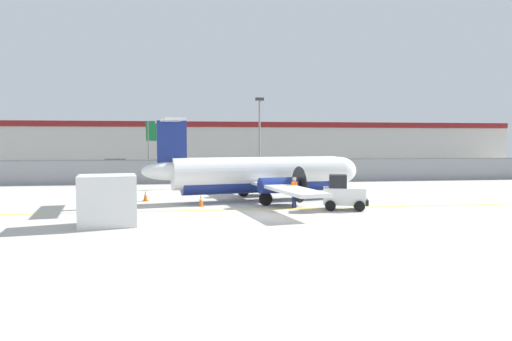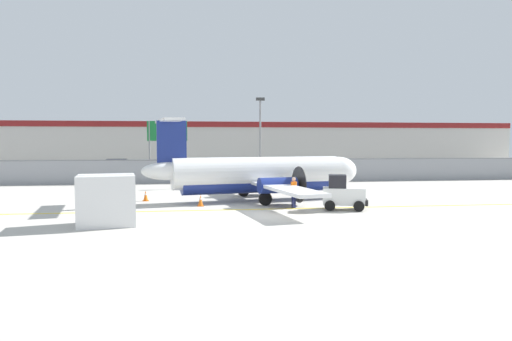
{
  "view_description": "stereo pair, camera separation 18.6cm",
  "coord_description": "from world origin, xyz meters",
  "px_view_note": "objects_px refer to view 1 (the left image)",
  "views": [
    {
      "loc": [
        -3.88,
        -22.12,
        3.67
      ],
      "look_at": [
        0.13,
        6.6,
        1.8
      ],
      "focal_mm": 32.0,
      "sensor_mm": 36.0,
      "label": 1
    },
    {
      "loc": [
        -3.7,
        -22.15,
        3.67
      ],
      "look_at": [
        0.13,
        6.6,
        1.8
      ],
      "focal_mm": 32.0,
      "sensor_mm": 36.0,
      "label": 2
    }
  ],
  "objects_px": {
    "parked_car_2": "(253,165)",
    "parked_car_3": "(358,167)",
    "traffic_cone_near_left": "(146,196)",
    "parked_car_1": "(199,168)",
    "parked_car_0": "(116,166)",
    "baggage_tug": "(343,194)",
    "cargo_container": "(107,200)",
    "traffic_cone_far_left": "(269,192)",
    "ground_crew_worker": "(294,191)",
    "highway_sign": "(166,136)",
    "traffic_cone_near_right": "(353,192)",
    "commuter_airplane": "(262,175)",
    "apron_light_pole": "(260,134)",
    "traffic_cone_far_right": "(201,201)"
  },
  "relations": [
    {
      "from": "parked_car_2",
      "to": "parked_car_3",
      "type": "bearing_deg",
      "value": -28.86
    },
    {
      "from": "traffic_cone_near_left",
      "to": "parked_car_1",
      "type": "distance_m",
      "value": 18.52
    },
    {
      "from": "parked_car_0",
      "to": "baggage_tug",
      "type": "bearing_deg",
      "value": -65.33
    },
    {
      "from": "cargo_container",
      "to": "traffic_cone_far_left",
      "type": "relative_size",
      "value": 4.2
    },
    {
      "from": "parked_car_2",
      "to": "cargo_container",
      "type": "bearing_deg",
      "value": -112.73
    },
    {
      "from": "ground_crew_worker",
      "to": "highway_sign",
      "type": "height_order",
      "value": "highway_sign"
    },
    {
      "from": "traffic_cone_near_right",
      "to": "traffic_cone_far_left",
      "type": "distance_m",
      "value": 5.62
    },
    {
      "from": "traffic_cone_far_left",
      "to": "parked_car_2",
      "type": "xyz_separation_m",
      "value": [
        1.97,
        22.32,
        0.58
      ]
    },
    {
      "from": "traffic_cone_near_right",
      "to": "parked_car_0",
      "type": "xyz_separation_m",
      "value": [
        -18.97,
        23.56,
        0.58
      ]
    },
    {
      "from": "commuter_airplane",
      "to": "parked_car_0",
      "type": "relative_size",
      "value": 3.7
    },
    {
      "from": "parked_car_2",
      "to": "apron_light_pole",
      "type": "xyz_separation_m",
      "value": [
        -1.37,
        -14.15,
        3.41
      ]
    },
    {
      "from": "parked_car_1",
      "to": "highway_sign",
      "type": "relative_size",
      "value": 0.78
    },
    {
      "from": "parked_car_2",
      "to": "parked_car_3",
      "type": "distance_m",
      "value": 11.75
    },
    {
      "from": "traffic_cone_near_right",
      "to": "parked_car_2",
      "type": "relative_size",
      "value": 0.15
    },
    {
      "from": "traffic_cone_far_right",
      "to": "parked_car_2",
      "type": "xyz_separation_m",
      "value": [
        6.47,
        26.0,
        0.58
      ]
    },
    {
      "from": "baggage_tug",
      "to": "traffic_cone_near_left",
      "type": "bearing_deg",
      "value": 170.32
    },
    {
      "from": "cargo_container",
      "to": "parked_car_3",
      "type": "xyz_separation_m",
      "value": [
        21.27,
        26.38,
        -0.21
      ]
    },
    {
      "from": "ground_crew_worker",
      "to": "parked_car_1",
      "type": "bearing_deg",
      "value": -42.12
    },
    {
      "from": "traffic_cone_far_left",
      "to": "parked_car_3",
      "type": "relative_size",
      "value": 0.15
    },
    {
      "from": "baggage_tug",
      "to": "traffic_cone_far_right",
      "type": "xyz_separation_m",
      "value": [
        -7.55,
        2.33,
        -0.54
      ]
    },
    {
      "from": "traffic_cone_near_right",
      "to": "parked_car_3",
      "type": "height_order",
      "value": "parked_car_3"
    },
    {
      "from": "cargo_container",
      "to": "traffic_cone_far_right",
      "type": "xyz_separation_m",
      "value": [
        4.13,
        5.32,
        -0.79
      ]
    },
    {
      "from": "traffic_cone_far_left",
      "to": "parked_car_1",
      "type": "height_order",
      "value": "parked_car_1"
    },
    {
      "from": "baggage_tug",
      "to": "parked_car_0",
      "type": "bearing_deg",
      "value": 134.66
    },
    {
      "from": "baggage_tug",
      "to": "cargo_container",
      "type": "xyz_separation_m",
      "value": [
        -11.68,
        -2.99,
        0.24
      ]
    },
    {
      "from": "commuter_airplane",
      "to": "traffic_cone_near_right",
      "type": "distance_m",
      "value": 6.53
    },
    {
      "from": "parked_car_2",
      "to": "apron_light_pole",
      "type": "distance_m",
      "value": 14.62
    },
    {
      "from": "parked_car_2",
      "to": "ground_crew_worker",
      "type": "bearing_deg",
      "value": -96.94
    },
    {
      "from": "ground_crew_worker",
      "to": "commuter_airplane",
      "type": "bearing_deg",
      "value": -34.15
    },
    {
      "from": "parked_car_3",
      "to": "traffic_cone_far_left",
      "type": "bearing_deg",
      "value": 48.97
    },
    {
      "from": "traffic_cone_near_left",
      "to": "parked_car_0",
      "type": "xyz_separation_m",
      "value": [
        -5.56,
        24.05,
        0.58
      ]
    },
    {
      "from": "parked_car_2",
      "to": "parked_car_1",
      "type": "bearing_deg",
      "value": -145.08
    },
    {
      "from": "ground_crew_worker",
      "to": "traffic_cone_near_left",
      "type": "relative_size",
      "value": 2.66
    },
    {
      "from": "traffic_cone_near_left",
      "to": "highway_sign",
      "type": "bearing_deg",
      "value": 87.84
    },
    {
      "from": "commuter_airplane",
      "to": "traffic_cone_far_left",
      "type": "xyz_separation_m",
      "value": [
        0.7,
        1.65,
        -1.29
      ]
    },
    {
      "from": "parked_car_0",
      "to": "parked_car_3",
      "type": "bearing_deg",
      "value": -17.13
    },
    {
      "from": "baggage_tug",
      "to": "parked_car_3",
      "type": "xyz_separation_m",
      "value": [
        9.59,
        23.39,
        0.04
      ]
    },
    {
      "from": "baggage_tug",
      "to": "traffic_cone_near_left",
      "type": "distance_m",
      "value": 11.99
    },
    {
      "from": "traffic_cone_near_right",
      "to": "parked_car_3",
      "type": "bearing_deg",
      "value": 68.47
    },
    {
      "from": "traffic_cone_near_right",
      "to": "parked_car_1",
      "type": "relative_size",
      "value": 0.15
    },
    {
      "from": "parked_car_0",
      "to": "highway_sign",
      "type": "bearing_deg",
      "value": -63.96
    },
    {
      "from": "baggage_tug",
      "to": "parked_car_3",
      "type": "relative_size",
      "value": 0.59
    },
    {
      "from": "traffic_cone_far_right",
      "to": "apron_light_pole",
      "type": "xyz_separation_m",
      "value": [
        5.1,
        11.85,
        3.99
      ]
    },
    {
      "from": "traffic_cone_far_right",
      "to": "parked_car_2",
      "type": "relative_size",
      "value": 0.15
    },
    {
      "from": "apron_light_pole",
      "to": "baggage_tug",
      "type": "bearing_deg",
      "value": -80.2
    },
    {
      "from": "traffic_cone_far_right",
      "to": "parked_car_1",
      "type": "xyz_separation_m",
      "value": [
        0.16,
        20.9,
        0.58
      ]
    },
    {
      "from": "ground_crew_worker",
      "to": "parked_car_1",
      "type": "height_order",
      "value": "same"
    },
    {
      "from": "parked_car_1",
      "to": "traffic_cone_near_left",
      "type": "bearing_deg",
      "value": 76.83
    },
    {
      "from": "traffic_cone_far_left",
      "to": "parked_car_0",
      "type": "relative_size",
      "value": 0.15
    },
    {
      "from": "ground_crew_worker",
      "to": "traffic_cone_near_right",
      "type": "height_order",
      "value": "ground_crew_worker"
    }
  ]
}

